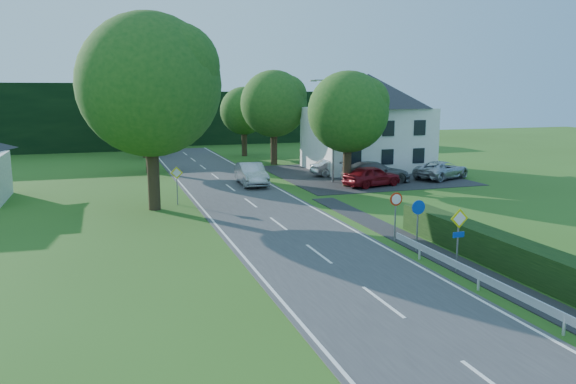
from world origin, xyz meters
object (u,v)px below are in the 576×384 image
object	(u,v)px
motorcycle	(254,179)
parked_car_grey	(375,172)
streetlight	(332,126)
parasol	(349,161)
moving_car	(251,174)
parked_car_red	(372,176)
parked_car_silver_b	(442,170)
parked_car_silver_a	(335,167)

from	to	relation	value
motorcycle	parked_car_grey	world-z (taller)	parked_car_grey
streetlight	parasol	size ratio (longest dim) A/B	3.87
moving_car	parked_car_red	world-z (taller)	moving_car
parked_car_silver_b	parasol	bearing A→B (deg)	18.94
parked_car_silver_a	parked_car_silver_b	world-z (taller)	parked_car_silver_b
streetlight	parasol	world-z (taller)	streetlight
parked_car_silver_a	parked_car_grey	size ratio (longest dim) A/B	0.75
parked_car_red	parked_car_grey	bearing A→B (deg)	-47.53
streetlight	moving_car	world-z (taller)	streetlight
moving_car	parked_car_silver_a	bearing A→B (deg)	19.46
parked_car_red	parked_car_silver_b	bearing A→B (deg)	-91.37
streetlight	parked_car_silver_a	bearing A→B (deg)	62.28
parked_car_silver_a	parked_car_red	bearing A→B (deg)	-179.89
moving_car	motorcycle	distance (m)	0.95
moving_car	parked_car_grey	xyz separation A→B (m)	(9.65, -1.65, -0.04)
moving_car	parasol	xyz separation A→B (m)	(10.00, 4.25, 0.10)
streetlight	parked_car_silver_a	size ratio (longest dim) A/B	1.95
parked_car_red	parked_car_grey	xyz separation A→B (m)	(1.22, 1.82, 0.01)
parked_car_red	parked_car_grey	distance (m)	2.19
streetlight	moving_car	bearing A→B (deg)	173.13
streetlight	motorcycle	bearing A→B (deg)	-178.58
streetlight	parked_car_silver_b	world-z (taller)	streetlight
motorcycle	parked_car_red	world-z (taller)	parked_car_red
parked_car_red	parked_car_silver_a	bearing A→B (deg)	-9.13
motorcycle	parked_car_silver_b	size ratio (longest dim) A/B	0.42
motorcycle	streetlight	bearing A→B (deg)	-4.88
moving_car	parked_car_silver_a	xyz separation A→B (m)	(7.96, 2.46, -0.16)
parked_car_red	parasol	distance (m)	7.88
parked_car_red	parasol	xyz separation A→B (m)	(1.57, 7.72, 0.15)
motorcycle	parasol	xyz separation A→B (m)	(9.99, 5.16, 0.36)
parked_car_silver_a	parked_car_grey	bearing A→B (deg)	-162.08
parasol	parked_car_silver_b	bearing A→B (deg)	-48.21
motorcycle	parked_car_red	xyz separation A→B (m)	(8.42, -2.56, 0.21)
parked_car_red	parked_car_grey	size ratio (longest dim) A/B	0.84
parked_car_grey	parasol	xyz separation A→B (m)	(0.35, 5.90, 0.14)
streetlight	parked_car_grey	world-z (taller)	streetlight
streetlight	motorcycle	xyz separation A→B (m)	(-6.26, -0.16, -3.85)
parked_car_grey	moving_car	bearing A→B (deg)	93.52
parked_car_silver_a	parasol	distance (m)	2.72
parasol	parked_car_silver_a	bearing A→B (deg)	-138.87
moving_car	parked_car_silver_b	world-z (taller)	moving_car
parked_car_grey	parked_car_silver_b	world-z (taller)	parked_car_grey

